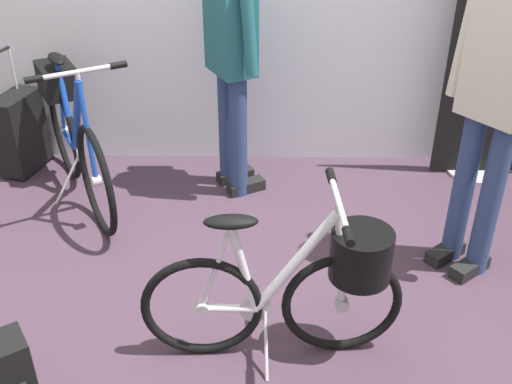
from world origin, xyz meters
TOP-DOWN VIEW (x-y plane):
  - ground_plane at (0.00, 0.00)m, footprint 6.06×6.06m
  - floor_banner_stand at (1.52, 1.42)m, footprint 0.60×0.36m
  - folding_bike_foreground at (0.26, -0.24)m, footprint 1.13×0.53m
  - display_bike_left at (-1.07, 1.09)m, footprint 0.75×1.23m
  - visitor_near_wall at (1.17, 0.42)m, footprint 0.39×0.43m
  - visitor_browsing at (-0.11, 1.20)m, footprint 0.37×0.47m
  - rolling_suitcase at (-1.54, 1.42)m, footprint 0.27×0.39m

SIDE VIEW (x-z plane):
  - ground_plane at x=0.00m, z-range 0.00..0.00m
  - rolling_suitcase at x=-1.54m, z-range -0.13..0.70m
  - folding_bike_foreground at x=0.26m, z-range -0.01..0.79m
  - display_bike_left at x=-1.07m, z-range -0.05..0.92m
  - floor_banner_stand at x=1.52m, z-range -0.09..1.56m
  - visitor_browsing at x=-0.11m, z-range 0.11..1.74m
  - visitor_near_wall at x=1.17m, z-range 0.14..1.91m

